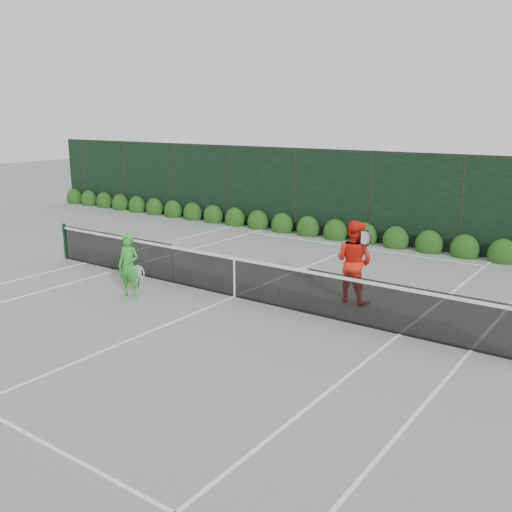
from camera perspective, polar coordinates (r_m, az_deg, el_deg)
The scene contains 8 objects.
ground at distance 13.60m, azimuth -2.14°, elevation -4.10°, with size 80.00×80.00×0.00m, color gray.
tennis_net at distance 13.46m, azimuth -2.25°, elevation -1.93°, with size 12.90×0.10×1.07m.
player_woman at distance 13.74m, azimuth -12.60°, elevation -0.98°, with size 0.65×0.46×1.51m.
player_man at distance 13.18m, azimuth 9.78°, elevation -0.56°, with size 1.01×0.84×1.91m.
court_lines at distance 13.60m, azimuth -2.14°, elevation -4.07°, with size 11.03×23.83×0.01m.
windscreen_fence at distance 11.25m, azimuth -10.68°, elevation -0.17°, with size 32.00×21.07×3.06m.
hedge_row at distance 19.50m, azimuth 10.79°, elevation 1.94°, with size 31.66×0.65×0.94m.
tennis_balls at distance 14.03m, azimuth -2.49°, elevation -3.38°, with size 3.47×2.03×0.07m.
Camera 1 is at (7.93, -10.22, 4.22)m, focal length 40.00 mm.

